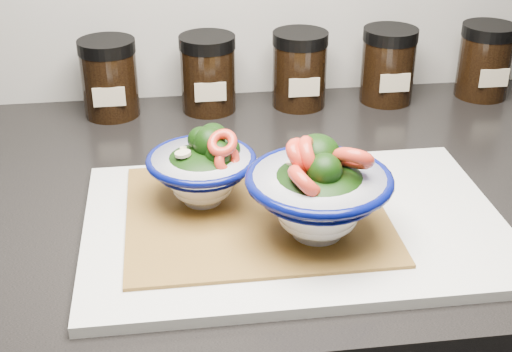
{
  "coord_description": "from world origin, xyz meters",
  "views": [
    {
      "loc": [
        -0.29,
        0.7,
        1.32
      ],
      "look_at": [
        -0.2,
        1.36,
        0.96
      ],
      "focal_mm": 50.0,
      "sensor_mm": 36.0,
      "label": 1
    }
  ],
  "objects": [
    {
      "name": "spice_jar_c",
      "position": [
        -0.09,
        1.69,
        0.96
      ],
      "size": [
        0.08,
        0.08,
        0.11
      ],
      "color": "black",
      "rests_on": "countertop"
    },
    {
      "name": "cutting_board",
      "position": [
        -0.16,
        1.34,
        0.91
      ],
      "size": [
        0.45,
        0.3,
        0.01
      ],
      "primitive_type": "cube",
      "color": "silver",
      "rests_on": "countertop"
    },
    {
      "name": "spice_jar_a",
      "position": [
        -0.37,
        1.69,
        0.96
      ],
      "size": [
        0.08,
        0.08,
        0.11
      ],
      "color": "black",
      "rests_on": "countertop"
    },
    {
      "name": "spice_jar_d",
      "position": [
        0.04,
        1.69,
        0.96
      ],
      "size": [
        0.08,
        0.08,
        0.11
      ],
      "color": "black",
      "rests_on": "countertop"
    },
    {
      "name": "countertop",
      "position": [
        0.0,
        1.45,
        0.88
      ],
      "size": [
        3.5,
        0.6,
        0.04
      ],
      "primitive_type": "cube",
      "color": "black",
      "rests_on": "cabinet"
    },
    {
      "name": "spice_jar_b",
      "position": [
        -0.23,
        1.69,
        0.96
      ],
      "size": [
        0.08,
        0.08,
        0.11
      ],
      "color": "black",
      "rests_on": "countertop"
    },
    {
      "name": "bamboo_mat",
      "position": [
        -0.2,
        1.36,
        0.91
      ],
      "size": [
        0.28,
        0.24,
        0.0
      ],
      "primitive_type": "cube",
      "color": "olive",
      "rests_on": "cutting_board"
    },
    {
      "name": "bowl_left",
      "position": [
        -0.26,
        1.39,
        0.96
      ],
      "size": [
        0.12,
        0.12,
        0.09
      ],
      "rotation": [
        0.0,
        0.0,
        -0.28
      ],
      "color": "white",
      "rests_on": "bamboo_mat"
    },
    {
      "name": "bowl_right",
      "position": [
        -0.15,
        1.31,
        0.96
      ],
      "size": [
        0.15,
        0.15,
        0.11
      ],
      "rotation": [
        0.0,
        0.0,
        -0.17
      ],
      "color": "white",
      "rests_on": "bamboo_mat"
    },
    {
      "name": "spice_jar_e",
      "position": [
        0.2,
        1.69,
        0.96
      ],
      "size": [
        0.08,
        0.08,
        0.11
      ],
      "color": "black",
      "rests_on": "countertop"
    }
  ]
}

